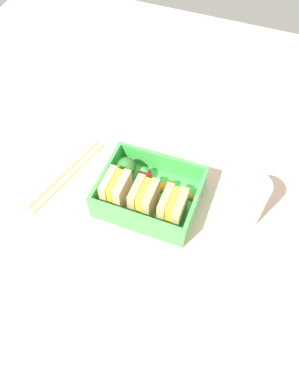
% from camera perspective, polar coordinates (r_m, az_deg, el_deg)
% --- Properties ---
extents(ground_plane, '(1.20, 1.20, 0.02)m').
position_cam_1_polar(ground_plane, '(0.67, -0.00, -1.79)').
color(ground_plane, '#D2AE98').
extents(bento_tray, '(0.17, 0.13, 0.01)m').
position_cam_1_polar(bento_tray, '(0.65, -0.00, -1.04)').
color(bento_tray, green).
rests_on(bento_tray, ground_plane).
extents(bento_rim, '(0.17, 0.13, 0.04)m').
position_cam_1_polar(bento_rim, '(0.63, -0.00, 0.30)').
color(bento_rim, green).
rests_on(bento_rim, bento_tray).
extents(sandwich_left, '(0.04, 0.05, 0.06)m').
position_cam_1_polar(sandwich_left, '(0.60, 3.53, -2.47)').
color(sandwich_left, tan).
rests_on(sandwich_left, bento_tray).
extents(sandwich_center_left, '(0.04, 0.05, 0.06)m').
position_cam_1_polar(sandwich_center_left, '(0.61, -0.87, -1.07)').
color(sandwich_center_left, tan).
rests_on(sandwich_center_left, bento_tray).
extents(sandwich_center, '(0.04, 0.05, 0.06)m').
position_cam_1_polar(sandwich_center, '(0.62, -5.12, 0.30)').
color(sandwich_center, '#DCB97F').
rests_on(sandwich_center, bento_tray).
extents(carrot_stick_left, '(0.04, 0.01, 0.01)m').
position_cam_1_polar(carrot_stick_left, '(0.65, 5.41, -0.37)').
color(carrot_stick_left, orange).
rests_on(carrot_stick_left, bento_tray).
extents(carrot_stick_far_left, '(0.04, 0.04, 0.01)m').
position_cam_1_polar(carrot_stick_far_left, '(0.65, 2.05, 0.79)').
color(carrot_stick_far_left, orange).
rests_on(carrot_stick_far_left, bento_tray).
extents(strawberry_far_left, '(0.03, 0.03, 0.03)m').
position_cam_1_polar(strawberry_far_left, '(0.66, -0.76, 2.76)').
color(strawberry_far_left, red).
rests_on(strawberry_far_left, bento_tray).
extents(broccoli_floret, '(0.03, 0.03, 0.05)m').
position_cam_1_polar(broccoli_floret, '(0.65, -3.51, 3.81)').
color(broccoli_floret, '#8FC862').
rests_on(broccoli_floret, bento_tray).
extents(chopstick_pair, '(0.07, 0.19, 0.01)m').
position_cam_1_polar(chopstick_pair, '(0.70, -12.61, 2.51)').
color(chopstick_pair, tan).
rests_on(chopstick_pair, ground_plane).
extents(drinking_glass, '(0.06, 0.06, 0.09)m').
position_cam_1_polar(drinking_glass, '(0.63, 14.78, -1.27)').
color(drinking_glass, silver).
rests_on(drinking_glass, ground_plane).
extents(folded_napkin, '(0.14, 0.13, 0.00)m').
position_cam_1_polar(folded_napkin, '(0.76, 7.44, 8.76)').
color(folded_napkin, silver).
rests_on(folded_napkin, ground_plane).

